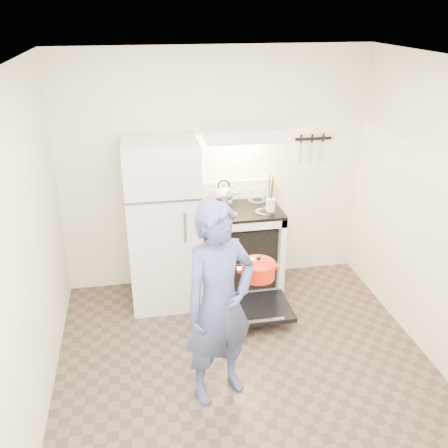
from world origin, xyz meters
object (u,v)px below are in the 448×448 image
(tea_kettle, at_px, (224,193))
(dutch_oven, at_px, (258,270))
(stove_body, at_px, (242,251))
(person, at_px, (219,304))
(refrigerator, at_px, (163,224))

(tea_kettle, height_order, dutch_oven, tea_kettle)
(tea_kettle, xyz_separation_m, dutch_oven, (0.05, -1.26, -0.20))
(tea_kettle, bearing_deg, stove_body, -22.03)
(person, height_order, dutch_oven, person)
(stove_body, xyz_separation_m, tea_kettle, (-0.18, 0.07, 0.63))
(refrigerator, distance_m, person, 1.50)
(refrigerator, height_order, tea_kettle, refrigerator)
(refrigerator, xyz_separation_m, tea_kettle, (0.63, 0.10, 0.24))
(stove_body, height_order, person, person)
(person, relative_size, dutch_oven, 4.73)
(person, distance_m, dutch_oven, 0.49)
(tea_kettle, xyz_separation_m, person, (-0.32, -1.57, -0.28))
(stove_body, distance_m, person, 1.62)
(refrigerator, relative_size, dutch_oven, 4.95)
(stove_body, bearing_deg, refrigerator, -178.23)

